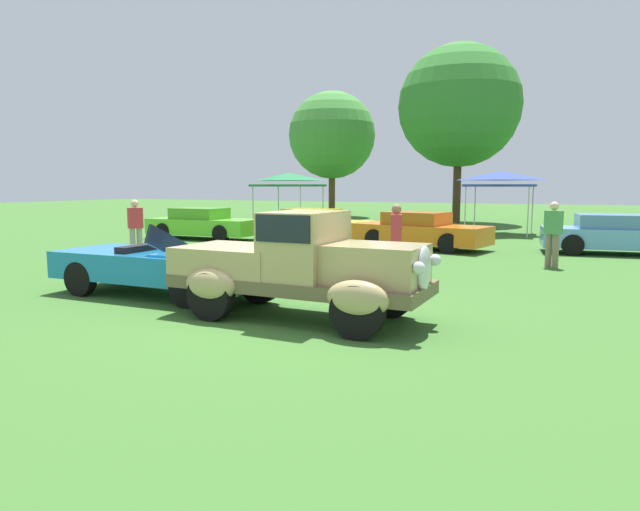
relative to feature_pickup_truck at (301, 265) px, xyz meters
name	(u,v)px	position (x,y,z in m)	size (l,w,h in m)	color
ground_plane	(283,319)	(-0.23, -0.15, -0.86)	(120.00, 120.00, 0.00)	#386628
feature_pickup_truck	(301,265)	(0.00, 0.00, 0.00)	(4.25, 1.89, 1.70)	brown
neighbor_convertible	(164,265)	(-3.28, 0.66, -0.28)	(4.15, 1.75, 1.40)	#1E7AB7
show_car_lime	(202,224)	(-9.41, 10.23, -0.26)	(4.47, 1.74, 1.22)	#60C62D
show_car_yellow	(314,225)	(-5.07, 11.38, -0.26)	(4.48, 2.15, 1.22)	yellow
show_car_orange	(420,231)	(-0.78, 10.50, -0.26)	(4.70, 2.61, 1.22)	orange
show_car_skyblue	(613,235)	(5.02, 11.44, -0.26)	(4.33, 2.16, 1.22)	#669EDB
spectator_near_truck	(396,239)	(0.28, 4.24, 0.05)	(0.35, 0.45, 1.69)	#383838
spectator_between_cars	(136,226)	(-7.75, 4.76, 0.05)	(0.42, 0.47, 1.69)	#9E998E
spectator_by_row	(553,232)	(3.42, 7.66, 0.05)	(0.47, 0.41, 1.69)	#7F7056
canopy_tent_left_field	(289,179)	(-8.71, 16.23, 1.56)	(2.79, 2.79, 2.71)	#B7B7BC
canopy_tent_center_field	(501,178)	(0.95, 17.47, 1.56)	(2.78, 2.78, 2.71)	#B7B7BC
treeline_far_left	(332,135)	(-11.15, 27.19, 4.57)	(5.79, 5.79, 8.34)	brown
treeline_mid_left	(459,106)	(-2.18, 24.18, 5.60)	(6.73, 6.73, 9.84)	#47331E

